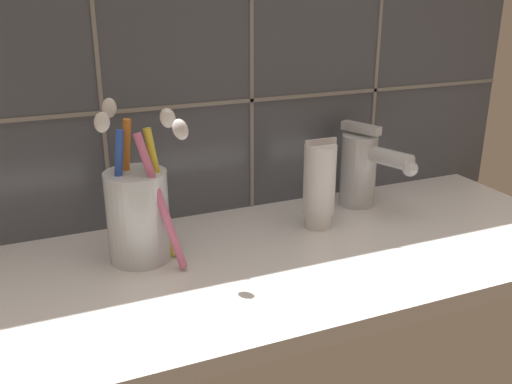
# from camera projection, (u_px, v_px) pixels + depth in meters

# --- Properties ---
(sink_counter) EXTENTS (0.79, 0.32, 0.02)m
(sink_counter) POSITION_uv_depth(u_px,v_px,m) (286.00, 260.00, 0.69)
(sink_counter) COLOR white
(sink_counter) RESTS_ON ground
(tile_wall_backsplash) EXTENTS (0.89, 0.02, 0.46)m
(tile_wall_backsplash) POSITION_uv_depth(u_px,v_px,m) (235.00, 59.00, 0.75)
(tile_wall_backsplash) COLOR #4C515B
(tile_wall_backsplash) RESTS_ON ground
(toothbrush_cup) EXTENTS (0.09, 0.10, 0.19)m
(toothbrush_cup) POSITION_uv_depth(u_px,v_px,m) (138.00, 212.00, 0.65)
(toothbrush_cup) COLOR silver
(toothbrush_cup) RESTS_ON sink_counter
(toothpaste_tube) EXTENTS (0.04, 0.04, 0.12)m
(toothpaste_tube) POSITION_uv_depth(u_px,v_px,m) (319.00, 185.00, 0.74)
(toothpaste_tube) COLOR white
(toothpaste_tube) RESTS_ON sink_counter
(sink_faucet) EXTENTS (0.07, 0.12, 0.12)m
(sink_faucet) POSITION_uv_depth(u_px,v_px,m) (363.00, 167.00, 0.81)
(sink_faucet) COLOR silver
(sink_faucet) RESTS_ON sink_counter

